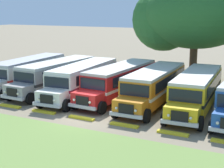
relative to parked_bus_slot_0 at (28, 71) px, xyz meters
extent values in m
plane|color=#84755B|center=(10.18, -5.95, -1.58)|extent=(220.00, 220.00, 0.00)
cube|color=olive|center=(10.18, -13.31, -1.58)|extent=(80.00, 10.63, 0.01)
cube|color=silver|center=(-0.01, 0.31, -0.03)|extent=(2.92, 9.31, 2.10)
cube|color=red|center=(-0.01, 0.31, -0.20)|extent=(2.96, 9.33, 0.24)
cube|color=black|center=(1.24, 0.67, 0.47)|extent=(0.41, 7.99, 0.80)
cube|color=black|center=(-1.30, 0.55, 0.47)|extent=(0.41, 7.99, 0.80)
cube|color=#B2B2B7|center=(-0.01, 0.31, 1.13)|extent=(2.84, 9.20, 0.22)
cube|color=red|center=(-0.23, 4.92, -0.14)|extent=(0.90, 0.10, 1.30)
cylinder|color=black|center=(1.43, -4.83, -1.08)|extent=(0.33, 1.01, 1.00)
cylinder|color=black|center=(1.05, 3.36, -1.08)|extent=(0.33, 1.01, 1.00)
cylinder|color=black|center=(-1.35, 3.25, -1.08)|extent=(0.33, 1.01, 1.00)
cube|color=#9E9993|center=(3.54, 0.19, -0.03)|extent=(2.93, 9.31, 2.10)
cube|color=#282828|center=(3.54, 0.19, -0.20)|extent=(2.96, 9.33, 0.24)
cube|color=black|center=(4.83, 0.43, 0.47)|extent=(0.41, 7.99, 0.80)
cube|color=black|center=(2.29, 0.55, 0.47)|extent=(0.41, 7.99, 0.80)
cube|color=beige|center=(3.54, 0.19, 1.13)|extent=(2.84, 9.20, 0.22)
cube|color=#9E9993|center=(3.29, -5.10, -0.56)|extent=(2.26, 1.50, 1.05)
cube|color=black|center=(3.26, -5.84, -0.53)|extent=(1.10, 0.15, 0.70)
cube|color=#B7B7BC|center=(3.26, -5.88, -0.96)|extent=(2.41, 0.31, 0.24)
cube|color=black|center=(3.33, -4.43, 0.47)|extent=(2.20, 0.16, 0.84)
cube|color=#282828|center=(3.76, 4.81, -0.14)|extent=(0.90, 0.10, 1.30)
sphere|color=#EAE5C6|center=(3.96, -5.92, -0.53)|extent=(0.20, 0.20, 0.20)
sphere|color=#EAE5C6|center=(2.56, -5.86, -0.53)|extent=(0.20, 0.20, 0.20)
cylinder|color=black|center=(4.50, -5.06, -1.08)|extent=(0.33, 1.01, 1.00)
cylinder|color=black|center=(2.10, -4.94, -1.08)|extent=(0.33, 1.01, 1.00)
cylinder|color=black|center=(4.88, 3.13, -1.08)|extent=(0.33, 1.01, 1.00)
cylinder|color=black|center=(2.49, 3.25, -1.08)|extent=(0.33, 1.01, 1.00)
cube|color=silver|center=(6.72, -0.26, -0.03)|extent=(3.04, 9.33, 2.10)
cube|color=maroon|center=(6.72, -0.26, -0.20)|extent=(3.07, 9.35, 0.24)
cube|color=black|center=(7.97, 0.11, 0.47)|extent=(0.52, 7.99, 0.80)
cube|color=black|center=(5.43, -0.04, 0.47)|extent=(0.52, 7.99, 0.80)
cube|color=silver|center=(6.72, -0.26, 1.13)|extent=(2.96, 9.23, 0.22)
cube|color=silver|center=(7.03, -5.55, -0.56)|extent=(2.28, 1.53, 1.05)
cube|color=black|center=(7.08, -6.29, -0.53)|extent=(1.10, 0.17, 0.70)
cube|color=#B7B7BC|center=(7.08, -6.33, -0.96)|extent=(2.41, 0.34, 0.24)
cube|color=black|center=(7.00, -4.88, 0.47)|extent=(2.20, 0.19, 0.84)
cube|color=maroon|center=(6.45, 4.35, -0.14)|extent=(0.90, 0.11, 1.30)
sphere|color=#EAE5C6|center=(7.78, -6.30, -0.53)|extent=(0.20, 0.20, 0.20)
sphere|color=#EAE5C6|center=(6.38, -6.38, -0.53)|extent=(0.20, 0.20, 0.20)
cylinder|color=black|center=(8.23, -5.38, -1.08)|extent=(0.34, 1.01, 1.00)
cylinder|color=black|center=(5.83, -5.52, -1.08)|extent=(0.34, 1.01, 1.00)
cylinder|color=black|center=(7.74, 2.80, -1.08)|extent=(0.34, 1.01, 1.00)
cylinder|color=black|center=(5.34, 2.66, -1.08)|extent=(0.34, 1.01, 1.00)
cube|color=red|center=(10.04, 0.54, -0.03)|extent=(3.01, 9.33, 2.10)
cube|color=white|center=(10.04, 0.54, -0.20)|extent=(3.04, 9.35, 0.24)
cube|color=black|center=(11.32, 0.77, 0.47)|extent=(0.49, 7.99, 0.80)
cube|color=black|center=(8.79, 0.91, 0.47)|extent=(0.49, 7.99, 0.80)
cube|color=beige|center=(10.04, 0.54, 1.13)|extent=(2.92, 9.22, 0.22)
cube|color=red|center=(9.74, -4.75, -0.56)|extent=(2.27, 1.52, 1.05)
cube|color=black|center=(9.70, -5.49, -0.53)|extent=(1.10, 0.16, 0.70)
cube|color=#B7B7BC|center=(9.70, -5.53, -0.96)|extent=(2.41, 0.33, 0.24)
cube|color=black|center=(9.78, -4.08, 0.47)|extent=(2.20, 0.18, 0.84)
cube|color=white|center=(10.30, 5.16, -0.14)|extent=(0.90, 0.11, 1.30)
sphere|color=#EAE5C6|center=(10.40, -5.58, -0.53)|extent=(0.20, 0.20, 0.20)
sphere|color=#EAE5C6|center=(9.00, -5.50, -0.53)|extent=(0.20, 0.20, 0.20)
cylinder|color=black|center=(10.95, -4.71, -1.08)|extent=(0.34, 1.01, 1.00)
cylinder|color=black|center=(8.55, -4.58, -1.08)|extent=(0.34, 1.01, 1.00)
cylinder|color=black|center=(11.40, 3.47, -1.08)|extent=(0.34, 1.01, 1.00)
cylinder|color=black|center=(9.01, 3.61, -1.08)|extent=(0.34, 1.01, 1.00)
cube|color=orange|center=(13.35, 0.12, -0.03)|extent=(2.64, 9.24, 2.10)
cube|color=white|center=(13.35, 0.12, -0.20)|extent=(2.67, 9.26, 0.24)
cube|color=black|center=(14.61, 0.44, 0.47)|extent=(0.16, 8.00, 0.80)
cube|color=black|center=(12.07, 0.40, 0.47)|extent=(0.16, 8.00, 0.80)
cube|color=beige|center=(13.35, 0.12, 1.13)|extent=(2.56, 9.14, 0.22)
cube|color=orange|center=(13.43, -5.18, -0.56)|extent=(2.22, 1.43, 1.05)
cube|color=black|center=(13.44, -5.92, -0.53)|extent=(1.10, 0.12, 0.70)
cube|color=#B7B7BC|center=(13.44, -5.96, -0.96)|extent=(2.40, 0.24, 0.24)
cube|color=black|center=(13.42, -4.51, 0.47)|extent=(2.20, 0.09, 0.84)
cube|color=white|center=(13.28, 4.74, -0.14)|extent=(0.90, 0.07, 1.30)
sphere|color=#EAE5C6|center=(14.14, -5.96, -0.53)|extent=(0.20, 0.20, 0.20)
sphere|color=#EAE5C6|center=(12.74, -5.98, -0.53)|extent=(0.20, 0.20, 0.20)
cylinder|color=black|center=(14.63, -5.06, -1.08)|extent=(0.29, 1.00, 1.00)
cylinder|color=black|center=(12.23, -5.10, -1.08)|extent=(0.29, 1.00, 1.00)
cylinder|color=black|center=(14.50, 3.14, -1.08)|extent=(0.29, 1.00, 1.00)
cylinder|color=black|center=(12.10, 3.10, -1.08)|extent=(0.29, 1.00, 1.00)
cube|color=yellow|center=(16.81, 0.15, -0.03)|extent=(2.96, 9.31, 2.10)
cube|color=black|center=(16.81, 0.15, -0.20)|extent=(2.99, 9.33, 0.24)
cube|color=black|center=(18.06, 0.52, 0.47)|extent=(0.44, 7.99, 0.80)
cube|color=black|center=(15.52, 0.39, 0.47)|extent=(0.44, 7.99, 0.80)
cube|color=beige|center=(16.81, 0.15, 1.13)|extent=(2.87, 9.21, 0.22)
cube|color=yellow|center=(17.07, -5.14, -0.56)|extent=(2.27, 1.51, 1.05)
cube|color=black|center=(17.11, -5.88, -0.53)|extent=(1.10, 0.15, 0.70)
cube|color=#B7B7BC|center=(17.11, -5.92, -0.96)|extent=(2.41, 0.32, 0.24)
cube|color=black|center=(17.04, -4.47, 0.47)|extent=(2.20, 0.17, 0.84)
cube|color=black|center=(16.57, 4.77, -0.14)|extent=(0.90, 0.10, 1.30)
sphere|color=#EAE5C6|center=(17.81, -5.89, -0.53)|extent=(0.20, 0.20, 0.20)
sphere|color=#EAE5C6|center=(16.41, -5.96, -0.53)|extent=(0.20, 0.20, 0.20)
cylinder|color=black|center=(18.26, -4.98, -1.08)|extent=(0.33, 1.01, 1.00)
cylinder|color=black|center=(15.87, -5.10, -1.08)|extent=(0.33, 1.01, 1.00)
cylinder|color=black|center=(17.85, 3.21, -1.08)|extent=(0.33, 1.01, 1.00)
cylinder|color=black|center=(15.46, 3.09, -1.08)|extent=(0.33, 1.01, 1.00)
sphere|color=#EAE5C6|center=(19.45, -6.04, -0.53)|extent=(0.20, 0.20, 0.20)
cylinder|color=black|center=(18.98, -5.14, -1.08)|extent=(0.32, 1.01, 1.00)
cube|color=yellow|center=(3.50, -6.36, -1.51)|extent=(2.00, 0.36, 0.15)
cube|color=yellow|center=(6.84, -6.36, -1.51)|extent=(2.00, 0.36, 0.15)
cube|color=yellow|center=(10.18, -6.36, -1.51)|extent=(2.00, 0.36, 0.15)
cube|color=yellow|center=(13.52, -6.36, -1.51)|extent=(2.00, 0.36, 0.15)
cube|color=yellow|center=(16.86, -6.36, -1.51)|extent=(2.00, 0.36, 0.15)
cylinder|color=brown|center=(14.30, 8.97, 0.69)|extent=(0.78, 0.78, 4.53)
ellipsoid|color=#286028|center=(14.30, 8.97, 5.53)|extent=(11.26, 10.92, 6.88)
sphere|color=#286028|center=(11.26, 8.03, 5.01)|extent=(6.47, 6.47, 6.47)
sphere|color=#286028|center=(14.30, 12.20, 6.54)|extent=(5.90, 5.90, 5.90)
camera|label=1|loc=(22.48, -25.93, 6.09)|focal=54.43mm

